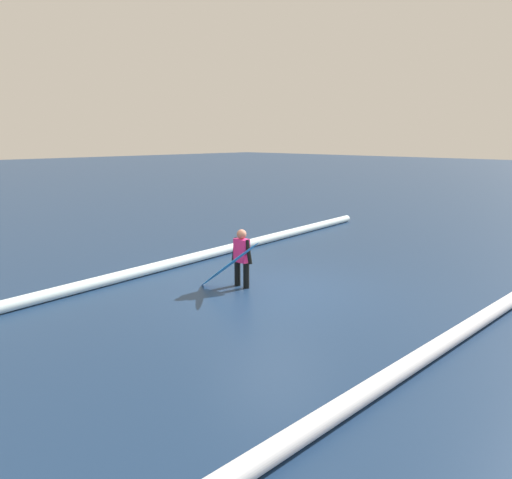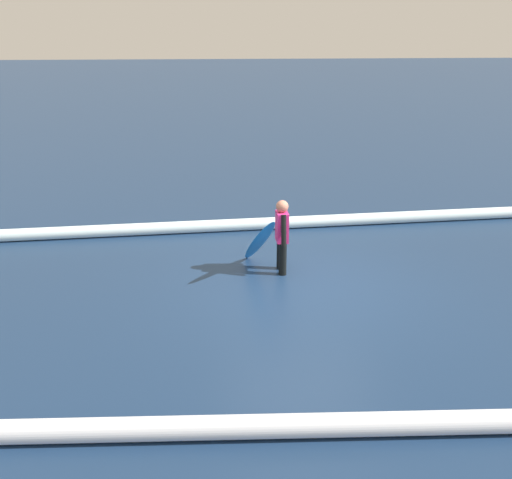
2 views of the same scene
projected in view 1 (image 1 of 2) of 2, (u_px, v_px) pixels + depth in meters
name	position (u px, v px, depth m)	size (l,w,h in m)	color
ground_plane	(273.00, 290.00, 10.66)	(143.33, 143.33, 0.00)	navy
surfer	(242.00, 255.00, 10.76)	(0.22, 0.62, 1.33)	black
surfboard	(229.00, 265.00, 10.50)	(0.60, 1.57, 1.22)	#268CE5
wave_crest_foreground	(143.00, 271.00, 11.74)	(0.26, 0.26, 20.19)	white
wave_crest_midground	(367.00, 392.00, 6.16)	(0.26, 0.26, 21.11)	silver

